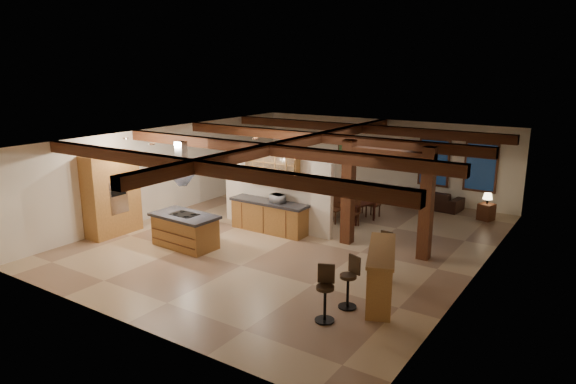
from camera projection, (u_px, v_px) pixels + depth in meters
name	position (u px, v px, depth m)	size (l,w,h in m)	color
ground	(295.00, 238.00, 14.74)	(12.00, 12.00, 0.00)	tan
room_walls	(295.00, 178.00, 14.31)	(12.00, 12.00, 12.00)	white
ceiling_beams	(296.00, 143.00, 14.08)	(10.00, 12.00, 0.28)	#3F170F
timber_posts	(386.00, 186.00, 13.38)	(2.50, 0.30, 2.90)	#3F170F
partition_wall	(276.00, 193.00, 15.42)	(3.80, 0.18, 2.20)	white
pantry_cabinet	(112.00, 194.00, 14.86)	(0.67, 1.60, 2.40)	#AA7637
back_counter	(269.00, 216.00, 15.25)	(2.50, 0.66, 0.94)	#AA7637
upper_display_cabinet	(273.00, 170.00, 15.09)	(1.80, 0.36, 0.95)	#AA7637
range_hood	(183.00, 183.00, 13.65)	(1.10, 1.10, 1.40)	silver
back_windows	(457.00, 165.00, 17.67)	(2.70, 0.07, 1.70)	#3F170F
framed_art	(346.00, 148.00, 19.94)	(0.65, 0.05, 0.85)	#3F170F
recessed_cans	(178.00, 140.00, 13.85)	(3.16, 2.46, 0.03)	silver
kitchen_island	(185.00, 230.00, 13.97)	(1.92, 1.08, 0.93)	#AA7637
dining_table	(345.00, 208.00, 16.65)	(1.82, 1.02, 0.64)	#38150E
sofa	(430.00, 198.00, 17.91)	(2.19, 0.86, 0.64)	black
microwave	(278.00, 198.00, 14.95)	(0.44, 0.29, 0.24)	silver
bar_counter	(381.00, 265.00, 10.74)	(1.29, 2.20, 1.13)	#AA7637
side_table	(486.00, 212.00, 16.43)	(0.43, 0.43, 0.53)	#3F170F
table_lamp	(488.00, 196.00, 16.30)	(0.30, 0.30, 0.35)	black
bar_stool_a	(325.00, 293.00, 9.88)	(0.42, 0.43, 1.12)	black
bar_stool_b	(350.00, 282.00, 10.43)	(0.41, 0.42, 1.09)	black
bar_stool_c	(384.00, 253.00, 12.08)	(0.36, 0.37, 1.04)	black
dining_chairs	(346.00, 201.00, 16.59)	(1.84, 1.84, 1.11)	#3F170F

